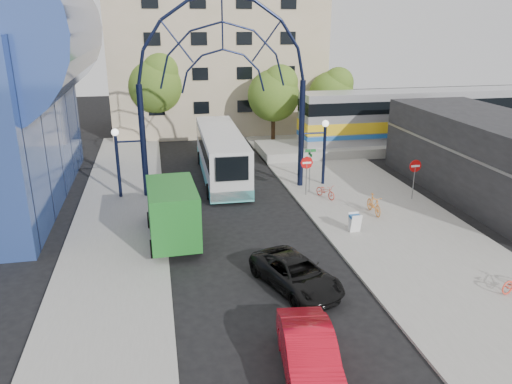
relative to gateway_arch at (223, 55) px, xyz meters
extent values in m
plane|color=black|center=(0.00, -14.00, -8.56)|extent=(120.00, 120.00, 0.00)
cube|color=gray|center=(8.00, -10.00, -8.50)|extent=(8.00, 56.00, 0.12)
cube|color=gray|center=(-6.50, -8.00, -8.50)|extent=(5.00, 50.00, 0.12)
cylinder|color=black|center=(-5.00, 0.00, -5.06)|extent=(0.36, 0.36, 7.00)
cylinder|color=black|center=(5.00, 0.00, -5.06)|extent=(0.36, 0.36, 7.00)
cylinder|color=black|center=(-6.60, 0.00, -6.56)|extent=(0.20, 0.20, 4.00)
cylinder|color=black|center=(6.60, 0.00, -6.56)|extent=(0.20, 0.20, 4.00)
sphere|color=white|center=(-6.60, 0.00, -4.36)|extent=(0.44, 0.44, 0.44)
sphere|color=white|center=(6.60, 0.00, -4.36)|extent=(0.44, 0.44, 0.44)
cylinder|color=slate|center=(4.80, -2.00, -7.34)|extent=(0.06, 0.06, 2.20)
cylinder|color=red|center=(4.80, -2.00, -6.34)|extent=(0.80, 0.04, 0.80)
cube|color=white|center=(4.80, -2.03, -6.34)|extent=(0.55, 0.02, 0.12)
cylinder|color=slate|center=(11.00, -4.00, -7.34)|extent=(0.06, 0.06, 2.20)
cylinder|color=red|center=(11.00, -4.00, -6.34)|extent=(0.76, 0.04, 0.76)
cube|color=white|center=(11.00, -4.03, -6.34)|extent=(0.55, 0.02, 0.12)
cylinder|color=slate|center=(5.20, -1.40, -7.04)|extent=(0.05, 0.05, 2.80)
cube|color=#146626|center=(5.20, -1.40, -5.74)|extent=(0.70, 0.03, 0.18)
cube|color=#146626|center=(5.20, -1.40, -5.99)|extent=(0.03, 0.70, 0.18)
cube|color=white|center=(5.60, -8.20, -7.94)|extent=(0.55, 0.26, 0.99)
cube|color=white|center=(5.60, -7.85, -7.94)|extent=(0.55, 0.26, 0.99)
cube|color=#1E59A5|center=(5.60, -8.02, -7.61)|extent=(0.55, 0.42, 0.14)
cylinder|color=#314C96|center=(-12.00, 1.00, 1.44)|extent=(9.00, 16.00, 9.00)
cube|color=black|center=(16.00, -4.00, -6.06)|extent=(6.00, 16.00, 5.00)
cube|color=tan|center=(2.00, 21.00, -1.56)|extent=(20.00, 12.00, 14.00)
cube|color=gray|center=(20.00, 8.00, -8.16)|extent=(32.00, 5.00, 0.80)
cube|color=#B7B7BC|center=(20.00, 8.00, -5.66)|extent=(25.00, 3.00, 4.20)
cube|color=gold|center=(20.00, 8.00, -6.26)|extent=(25.10, 3.05, 0.90)
cube|color=black|center=(20.00, 8.00, -4.66)|extent=(25.05, 3.05, 1.00)
cube|color=#1E59A5|center=(20.00, 8.00, -6.96)|extent=(25.10, 3.05, 0.35)
cylinder|color=#382314|center=(6.00, 12.00, -7.30)|extent=(0.36, 0.36, 2.52)
sphere|color=#2C6019|center=(6.00, 12.00, -4.22)|extent=(4.48, 4.48, 4.48)
sphere|color=#2C6019|center=(6.50, 11.70, -3.10)|extent=(3.08, 3.08, 3.08)
cylinder|color=#382314|center=(-4.00, 16.00, -7.12)|extent=(0.36, 0.36, 2.88)
sphere|color=#2C6019|center=(-4.00, 16.00, -3.60)|extent=(5.12, 5.12, 5.12)
sphere|color=#2C6019|center=(-3.50, 15.70, -2.32)|extent=(3.52, 3.52, 3.52)
cylinder|color=#382314|center=(12.00, 14.00, -7.39)|extent=(0.36, 0.36, 2.34)
sphere|color=#2C6019|center=(12.00, 14.00, -4.53)|extent=(4.16, 4.16, 4.16)
sphere|color=#2C6019|center=(12.50, 13.70, -3.49)|extent=(2.86, 2.86, 2.86)
cube|color=silver|center=(0.16, 3.14, -6.76)|extent=(2.91, 11.84, 2.97)
cube|color=#4FB1B1|center=(0.16, 3.14, -7.99)|extent=(2.94, 11.84, 0.72)
cube|color=black|center=(0.16, 3.14, -6.15)|extent=(2.95, 11.60, 0.92)
cube|color=black|center=(0.01, -2.82, -6.20)|extent=(1.94, 0.19, 1.43)
cube|color=black|center=(0.31, 8.97, -6.92)|extent=(2.46, 0.25, 1.64)
cylinder|color=black|center=(-1.02, 6.82, -8.06)|extent=(0.31, 0.99, 0.98)
cylinder|color=black|center=(1.53, 6.76, -8.06)|extent=(0.31, 0.99, 0.98)
cylinder|color=black|center=(-1.22, -1.19, -8.06)|extent=(0.31, 0.99, 0.98)
cylinder|color=black|center=(1.33, -1.25, -8.06)|extent=(0.31, 0.99, 0.98)
cube|color=black|center=(-3.76, -4.82, -7.53)|extent=(2.24, 2.33, 2.06)
cube|color=black|center=(-3.80, -3.69, -7.10)|extent=(1.88, 0.16, 0.94)
cube|color=#1B6921|center=(-3.65, -7.62, -6.78)|extent=(2.41, 4.39, 2.62)
cylinder|color=black|center=(-4.83, -5.14, -8.11)|extent=(0.28, 0.91, 0.90)
cylinder|color=black|center=(-2.67, -5.06, -8.11)|extent=(0.28, 0.91, 0.90)
cylinder|color=black|center=(-4.69, -8.79, -8.11)|extent=(0.28, 0.91, 0.90)
cylinder|color=black|center=(-2.53, -8.71, -8.11)|extent=(0.28, 0.91, 0.90)
imported|color=black|center=(1.09, -12.77, -7.91)|extent=(3.56, 5.09, 1.29)
imported|color=#B20A1B|center=(0.01, -18.07, -7.81)|extent=(2.14, 4.71, 1.50)
imported|color=red|center=(5.83, -2.76, -8.00)|extent=(1.17, 1.74, 0.86)
imported|color=orange|center=(7.63, -5.84, -7.88)|extent=(0.54, 1.85, 1.11)
camera|label=1|loc=(-4.18, -30.39, 2.01)|focal=35.00mm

